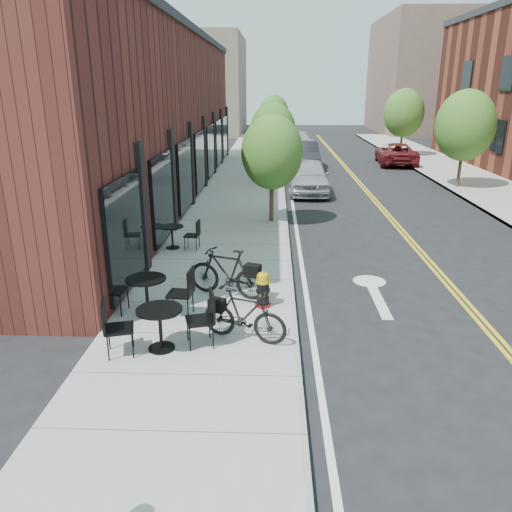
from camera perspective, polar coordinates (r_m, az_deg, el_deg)
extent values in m
plane|color=black|center=(10.14, 4.83, -9.60)|extent=(120.00, 120.00, 0.00)
cube|color=#9E9B93|center=(19.56, -2.34, 4.70)|extent=(4.00, 70.00, 0.12)
cube|color=#461A16|center=(23.72, -12.99, 15.15)|extent=(5.00, 28.00, 7.00)
cube|color=#726656|center=(57.41, -5.72, 18.86)|extent=(8.00, 14.00, 10.00)
cube|color=brown|center=(61.20, 18.79, 18.95)|extent=(10.00, 16.00, 12.00)
cylinder|color=#382B1E|center=(18.33, 1.79, 6.53)|extent=(0.16, 0.16, 1.61)
ellipsoid|color=#296620|center=(18.05, 1.84, 11.76)|extent=(2.20, 2.20, 2.64)
cylinder|color=#382B1E|center=(26.20, 1.91, 10.31)|extent=(0.16, 0.16, 1.68)
ellipsoid|color=#296620|center=(26.00, 1.95, 14.15)|extent=(2.30, 2.30, 2.76)
cylinder|color=#382B1E|center=(34.14, 1.97, 12.19)|extent=(0.16, 0.16, 1.57)
ellipsoid|color=#296620|center=(33.99, 2.00, 14.92)|extent=(2.10, 2.10, 2.52)
cylinder|color=#382B1E|center=(42.09, 2.01, 13.53)|extent=(0.16, 0.16, 1.71)
ellipsoid|color=#296620|center=(41.96, 2.04, 16.00)|extent=(2.40, 2.40, 2.88)
cylinder|color=#382B1E|center=(26.80, 22.25, 9.29)|extent=(0.16, 0.16, 1.82)
ellipsoid|color=#296620|center=(26.59, 22.80, 13.59)|extent=(2.80, 2.80, 3.36)
cylinder|color=#382B1E|center=(38.21, 16.26, 12.36)|extent=(0.16, 0.16, 1.82)
ellipsoid|color=#296620|center=(38.07, 16.54, 15.39)|extent=(2.80, 2.80, 3.36)
cylinder|color=maroon|center=(11.30, 0.79, -5.59)|extent=(0.48, 0.48, 0.05)
cylinder|color=black|center=(11.19, 0.79, -4.31)|extent=(0.37, 0.37, 0.55)
cylinder|color=gold|center=(11.08, 0.80, -2.96)|extent=(0.42, 0.42, 0.04)
cylinder|color=gold|center=(11.05, 0.80, -2.61)|extent=(0.36, 0.36, 0.13)
ellipsoid|color=gold|center=(11.03, 0.80, -2.26)|extent=(0.34, 0.34, 0.16)
cylinder|color=gold|center=(11.00, 0.80, -1.86)|extent=(0.06, 0.06, 0.05)
imported|color=black|center=(11.64, -3.32, -1.89)|extent=(2.02, 1.19, 1.17)
imported|color=black|center=(9.65, -1.37, -6.80)|extent=(1.80, 1.04, 1.04)
cylinder|color=black|center=(9.73, -10.72, -10.28)|extent=(0.61, 0.61, 0.03)
cylinder|color=black|center=(9.55, -10.86, -8.24)|extent=(0.08, 0.08, 0.79)
cylinder|color=black|center=(9.37, -11.01, -6.05)|extent=(1.06, 1.06, 0.03)
cylinder|color=black|center=(11.18, -12.21, -6.38)|extent=(0.54, 0.54, 0.03)
cylinder|color=black|center=(11.02, -12.35, -4.53)|extent=(0.07, 0.07, 0.79)
cylinder|color=black|center=(10.87, -12.49, -2.58)|extent=(0.94, 0.94, 0.03)
cylinder|color=black|center=(15.51, -9.48, 0.96)|extent=(0.46, 0.46, 0.03)
cylinder|color=black|center=(15.41, -9.55, 2.12)|extent=(0.06, 0.06, 0.66)
cylinder|color=black|center=(15.32, -9.61, 3.33)|extent=(0.79, 0.79, 0.03)
imported|color=#A2A5AA|center=(24.05, 6.02, 9.04)|extent=(1.89, 4.65, 1.58)
imported|color=black|center=(31.62, 5.41, 11.43)|extent=(1.88, 5.01, 1.63)
imported|color=#AFB0B4|center=(38.88, 4.90, 12.70)|extent=(2.55, 5.31, 1.49)
imported|color=maroon|center=(34.30, 15.71, 11.19)|extent=(2.74, 5.18, 1.39)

